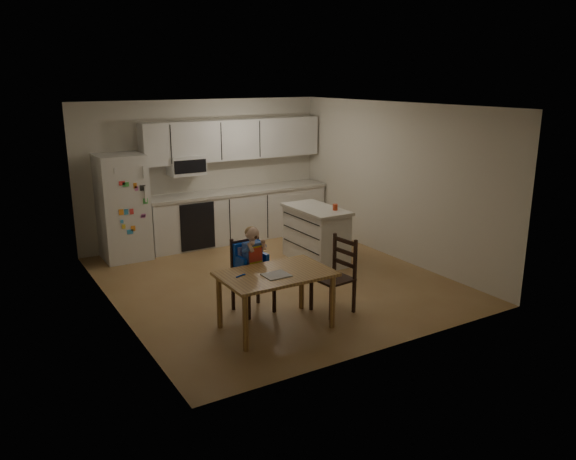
# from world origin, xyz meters

# --- Properties ---
(room) EXTENTS (4.52, 5.01, 2.51)m
(room) POSITION_xyz_m (0.00, 0.48, 1.25)
(room) COLOR olive
(room) RESTS_ON ground
(refrigerator) EXTENTS (0.72, 0.70, 1.70)m
(refrigerator) POSITION_xyz_m (-1.55, 2.15, 0.85)
(refrigerator) COLOR silver
(refrigerator) RESTS_ON ground
(kitchen_run) EXTENTS (3.37, 0.62, 2.15)m
(kitchen_run) POSITION_xyz_m (0.50, 2.24, 0.88)
(kitchen_run) COLOR silver
(kitchen_run) RESTS_ON ground
(kitchen_island) EXTENTS (0.62, 1.19, 0.88)m
(kitchen_island) POSITION_xyz_m (1.03, 0.42, 0.44)
(kitchen_island) COLOR silver
(kitchen_island) RESTS_ON ground
(red_cup) EXTENTS (0.08, 0.08, 0.10)m
(red_cup) POSITION_xyz_m (1.18, 0.14, 0.93)
(red_cup) COLOR #BE3616
(red_cup) RESTS_ON kitchen_island
(dining_table) EXTENTS (1.28, 0.83, 0.69)m
(dining_table) POSITION_xyz_m (-0.76, -1.42, 0.60)
(dining_table) COLOR brown
(dining_table) RESTS_ON ground
(napkin) EXTENTS (0.29, 0.25, 0.01)m
(napkin) POSITION_xyz_m (-0.81, -1.51, 0.69)
(napkin) COLOR silver
(napkin) RESTS_ON dining_table
(toddler_spoon) EXTENTS (0.12, 0.06, 0.02)m
(toddler_spoon) POSITION_xyz_m (-1.18, -1.33, 0.70)
(toddler_spoon) COLOR #0A38B7
(toddler_spoon) RESTS_ON dining_table
(chair_booster) EXTENTS (0.45, 0.45, 1.10)m
(chair_booster) POSITION_xyz_m (-0.77, -0.80, 0.67)
(chair_booster) COLOR black
(chair_booster) RESTS_ON ground
(chair_side) EXTENTS (0.46, 0.46, 0.95)m
(chair_side) POSITION_xyz_m (0.18, -1.36, 0.54)
(chair_side) COLOR black
(chair_side) RESTS_ON ground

